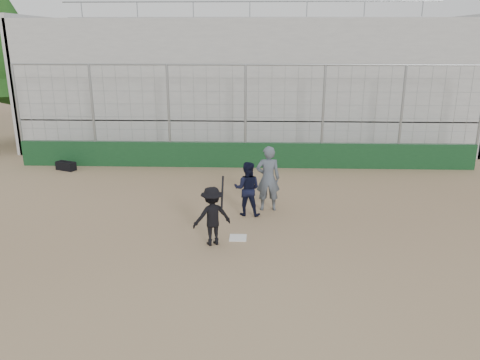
{
  "coord_description": "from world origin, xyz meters",
  "views": [
    {
      "loc": [
        0.47,
        -11.11,
        4.95
      ],
      "look_at": [
        0.0,
        1.4,
        1.15
      ],
      "focal_mm": 35.0,
      "sensor_mm": 36.0,
      "label": 1
    }
  ],
  "objects_px": {
    "batter_at_plate": "(212,216)",
    "equipment_bag": "(66,166)",
    "catcher_crouched": "(247,198)",
    "umpire": "(268,182)"
  },
  "relations": [
    {
      "from": "batter_at_plate",
      "to": "equipment_bag",
      "type": "height_order",
      "value": "batter_at_plate"
    },
    {
      "from": "catcher_crouched",
      "to": "umpire",
      "type": "xyz_separation_m",
      "value": [
        0.6,
        0.49,
        0.34
      ]
    },
    {
      "from": "batter_at_plate",
      "to": "umpire",
      "type": "height_order",
      "value": "umpire"
    },
    {
      "from": "batter_at_plate",
      "to": "catcher_crouched",
      "type": "height_order",
      "value": "batter_at_plate"
    },
    {
      "from": "catcher_crouched",
      "to": "umpire",
      "type": "height_order",
      "value": "umpire"
    },
    {
      "from": "umpire",
      "to": "equipment_bag",
      "type": "relative_size",
      "value": 2.07
    },
    {
      "from": "batter_at_plate",
      "to": "catcher_crouched",
      "type": "xyz_separation_m",
      "value": [
        0.82,
        2.02,
        -0.21
      ]
    },
    {
      "from": "batter_at_plate",
      "to": "catcher_crouched",
      "type": "relative_size",
      "value": 1.53
    },
    {
      "from": "equipment_bag",
      "to": "umpire",
      "type": "bearing_deg",
      "value": -27.89
    },
    {
      "from": "umpire",
      "to": "batter_at_plate",
      "type": "bearing_deg",
      "value": 56.78
    }
  ]
}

